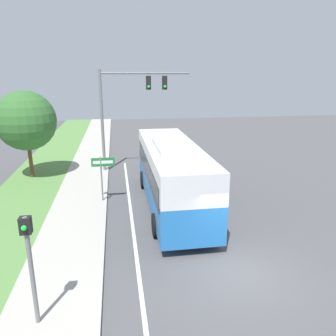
# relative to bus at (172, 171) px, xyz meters

# --- Properties ---
(ground_plane) EXTENTS (80.00, 80.00, 0.00)m
(ground_plane) POSITION_rel_bus_xyz_m (1.47, -6.05, -1.90)
(ground_plane) COLOR #4C4C4F
(sidewalk) EXTENTS (2.80, 80.00, 0.12)m
(sidewalk) POSITION_rel_bus_xyz_m (-4.73, -6.05, -1.84)
(sidewalk) COLOR #ADA89E
(sidewalk) RESTS_ON ground_plane
(lane_divider_near) EXTENTS (0.14, 30.00, 0.01)m
(lane_divider_near) POSITION_rel_bus_xyz_m (-2.13, -6.05, -1.90)
(lane_divider_near) COLOR silver
(lane_divider_near) RESTS_ON ground_plane
(bus) EXTENTS (2.68, 10.03, 3.49)m
(bus) POSITION_rel_bus_xyz_m (0.00, 0.00, 0.00)
(bus) COLOR #236BB7
(bus) RESTS_ON ground_plane
(signal_gantry) EXTENTS (6.07, 0.41, 6.92)m
(signal_gantry) POSITION_rel_bus_xyz_m (-1.82, 6.95, 3.00)
(signal_gantry) COLOR slate
(signal_gantry) RESTS_ON ground_plane
(pedestrian_signal) EXTENTS (0.28, 0.34, 3.24)m
(pedestrian_signal) POSITION_rel_bus_xyz_m (-5.02, -7.68, 0.29)
(pedestrian_signal) COLOR slate
(pedestrian_signal) RESTS_ON ground_plane
(street_sign) EXTENTS (1.20, 0.08, 2.51)m
(street_sign) POSITION_rel_bus_xyz_m (-3.48, 1.13, -0.14)
(street_sign) COLOR slate
(street_sign) RESTS_ON ground_plane
(roadside_tree) EXTENTS (3.73, 3.73, 5.56)m
(roadside_tree) POSITION_rel_bus_xyz_m (-8.24, 6.09, 1.89)
(roadside_tree) COLOR brown
(roadside_tree) RESTS_ON grass_verge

